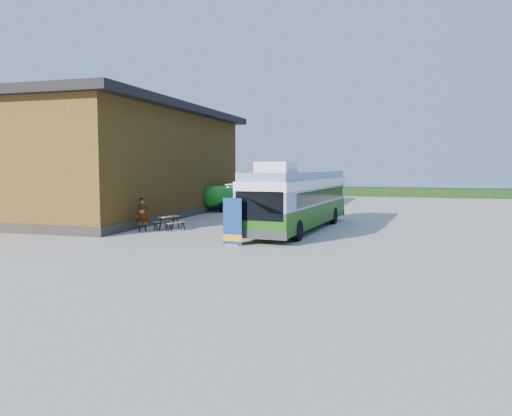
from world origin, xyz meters
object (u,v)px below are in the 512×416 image
(picnic_table, at_px, (169,220))
(slurry_tanker, at_px, (225,196))
(person_b, at_px, (307,209))
(banner, at_px, (232,226))
(person_a, at_px, (143,214))
(bus, at_px, (299,198))

(picnic_table, height_order, slurry_tanker, slurry_tanker)
(picnic_table, distance_m, person_b, 7.88)
(banner, height_order, picnic_table, banner)
(banner, xyz_separation_m, person_b, (1.75, 7.96, 0.16))
(picnic_table, relative_size, person_a, 0.91)
(banner, relative_size, person_b, 1.03)
(person_b, xyz_separation_m, slurry_tanker, (-7.91, 7.78, 0.14))
(slurry_tanker, bearing_deg, banner, -49.70)
(banner, bearing_deg, person_b, 82.53)
(bus, distance_m, slurry_tanker, 12.50)
(bus, distance_m, person_b, 2.10)
(bus, height_order, banner, bus)
(picnic_table, relative_size, person_b, 0.80)
(bus, relative_size, banner, 5.81)
(bus, relative_size, person_a, 6.76)
(banner, height_order, slurry_tanker, banner)
(person_a, relative_size, slurry_tanker, 0.34)
(person_a, bearing_deg, bus, -6.39)
(banner, distance_m, picnic_table, 6.37)
(picnic_table, xyz_separation_m, person_b, (6.76, 4.03, 0.44))
(banner, bearing_deg, slurry_tanker, 116.29)
(picnic_table, bearing_deg, bus, 35.12)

